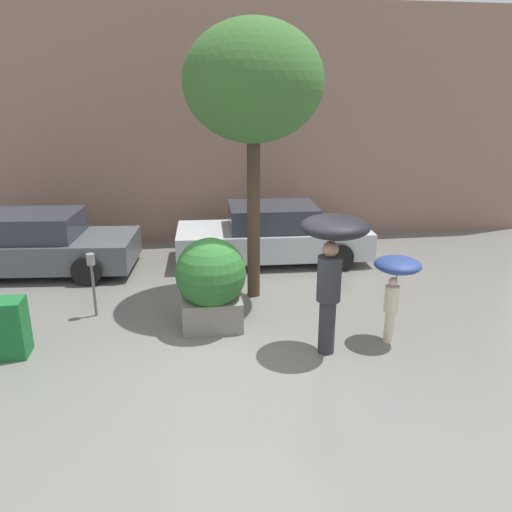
{
  "coord_description": "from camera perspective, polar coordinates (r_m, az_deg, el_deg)",
  "views": [
    {
      "loc": [
        -0.84,
        -6.69,
        3.77
      ],
      "look_at": [
        0.39,
        1.6,
        1.05
      ],
      "focal_mm": 35.0,
      "sensor_mm": 36.0,
      "label": 1
    }
  ],
  "objects": [
    {
      "name": "person_adult",
      "position": [
        7.35,
        8.78,
        0.92
      ],
      "size": [
        1.02,
        1.02,
        2.11
      ],
      "rotation": [
        0.0,
        0.0,
        0.97
      ],
      "color": "#2D2D33",
      "rests_on": "ground"
    },
    {
      "name": "parked_car_far",
      "position": [
        12.02,
        -23.87,
        1.16
      ],
      "size": [
        4.44,
        2.34,
        1.33
      ],
      "rotation": [
        0.0,
        0.0,
        1.47
      ],
      "color": "#4C5156",
      "rests_on": "ground"
    },
    {
      "name": "ground_plane",
      "position": [
        7.72,
        -1.15,
        -11.23
      ],
      "size": [
        40.0,
        40.0,
        0.0
      ],
      "primitive_type": "plane",
      "color": "slate"
    },
    {
      "name": "street_tree",
      "position": [
        9.13,
        -0.31,
        19.07
      ],
      "size": [
        2.46,
        2.46,
        5.02
      ],
      "color": "#423323",
      "rests_on": "ground"
    },
    {
      "name": "person_child",
      "position": [
        8.01,
        15.72,
        -2.07
      ],
      "size": [
        0.72,
        0.72,
        1.39
      ],
      "rotation": [
        0.0,
        0.0,
        0.68
      ],
      "color": "beige",
      "rests_on": "ground"
    },
    {
      "name": "building_facade",
      "position": [
        13.24,
        -4.95,
        14.58
      ],
      "size": [
        18.0,
        0.3,
        6.0
      ],
      "color": "#8C6B5B",
      "rests_on": "ground"
    },
    {
      "name": "planter_box",
      "position": [
        8.29,
        -5.17,
        -2.89
      ],
      "size": [
        1.17,
        1.17,
        1.56
      ],
      "color": "gray",
      "rests_on": "ground"
    },
    {
      "name": "newspaper_box",
      "position": [
        8.37,
        -26.4,
        -7.4
      ],
      "size": [
        0.5,
        0.44,
        0.9
      ],
      "color": "#19662D",
      "rests_on": "ground"
    },
    {
      "name": "parking_meter",
      "position": [
        9.13,
        -18.25,
        -1.68
      ],
      "size": [
        0.14,
        0.14,
        1.16
      ],
      "color": "#595B60",
      "rests_on": "ground"
    },
    {
      "name": "parked_car_near",
      "position": [
        11.79,
        1.9,
        2.43
      ],
      "size": [
        4.54,
        2.19,
        1.33
      ],
      "rotation": [
        0.0,
        0.0,
        1.52
      ],
      "color": "#B7BCC1",
      "rests_on": "ground"
    }
  ]
}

